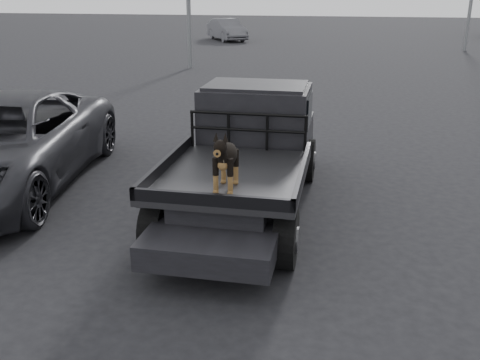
% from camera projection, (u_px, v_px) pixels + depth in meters
% --- Properties ---
extents(ground, '(120.00, 120.00, 0.00)m').
position_uv_depth(ground, '(212.00, 245.00, 7.20)').
color(ground, black).
rests_on(ground, ground).
extents(flatbed_ute, '(2.00, 5.40, 0.92)m').
position_uv_depth(flatbed_ute, '(245.00, 181.00, 8.23)').
color(flatbed_ute, black).
rests_on(flatbed_ute, ground).
extents(ute_cab, '(1.72, 1.30, 0.88)m').
position_uv_depth(ute_cab, '(256.00, 111.00, 8.79)').
color(ute_cab, black).
rests_on(ute_cab, flatbed_ute).
extents(headache_rack, '(1.80, 0.08, 0.55)m').
position_uv_depth(headache_rack, '(248.00, 132.00, 8.16)').
color(headache_rack, black).
rests_on(headache_rack, flatbed_ute).
extents(dog, '(0.32, 0.60, 0.74)m').
position_uv_depth(dog, '(226.00, 160.00, 6.52)').
color(dog, black).
rests_on(dog, flatbed_ute).
extents(parked_suv, '(3.36, 5.92, 1.56)m').
position_uv_depth(parked_suv, '(1.00, 144.00, 9.02)').
color(parked_suv, '#2F2F34').
rests_on(parked_suv, ground).
extents(distant_car_a, '(3.39, 4.22, 1.35)m').
position_uv_depth(distant_car_a, '(227.00, 30.00, 34.36)').
color(distant_car_a, '#55555B').
rests_on(distant_car_a, ground).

